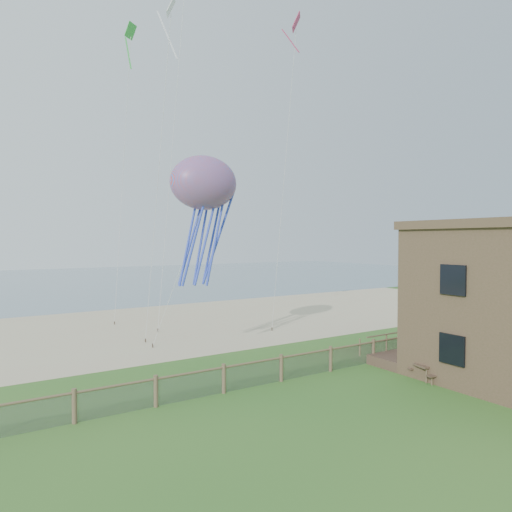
# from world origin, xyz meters

# --- Properties ---
(ground) EXTENTS (160.00, 160.00, 0.00)m
(ground) POSITION_xyz_m (0.00, 0.00, 0.00)
(ground) COLOR #2D6322
(ground) RESTS_ON ground
(sand_beach) EXTENTS (72.00, 20.00, 0.02)m
(sand_beach) POSITION_xyz_m (0.00, 22.00, 0.00)
(sand_beach) COLOR #C1AC8B
(sand_beach) RESTS_ON ground
(ocean) EXTENTS (160.00, 68.00, 0.02)m
(ocean) POSITION_xyz_m (0.00, 66.00, 0.00)
(ocean) COLOR slate
(ocean) RESTS_ON ground
(chainlink_fence) EXTENTS (36.20, 0.20, 1.25)m
(chainlink_fence) POSITION_xyz_m (0.00, 6.00, 0.55)
(chainlink_fence) COLOR brown
(chainlink_fence) RESTS_ON ground
(motel_deck) EXTENTS (15.00, 2.00, 0.50)m
(motel_deck) POSITION_xyz_m (13.00, 5.00, 0.25)
(motel_deck) COLOR brown
(motel_deck) RESTS_ON ground
(picnic_table) EXTENTS (2.28, 1.89, 0.85)m
(picnic_table) POSITION_xyz_m (6.27, 2.38, 0.43)
(picnic_table) COLOR brown
(picnic_table) RESTS_ON ground
(octopus_kite) EXTENTS (4.15, 3.24, 7.73)m
(octopus_kite) POSITION_xyz_m (-0.73, 12.51, 7.75)
(octopus_kite) COLOR red
(kite_white) EXTENTS (2.06, 1.66, 2.80)m
(kite_white) POSITION_xyz_m (-2.39, 13.12, 18.49)
(kite_white) COLOR white
(kite_red) EXTENTS (1.83, 1.76, 2.17)m
(kite_red) POSITION_xyz_m (5.30, 11.88, 19.43)
(kite_red) COLOR #BF214E
(kite_green) EXTENTS (1.87, 2.02, 2.72)m
(kite_green) POSITION_xyz_m (-2.40, 20.33, 19.94)
(kite_green) COLOR green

